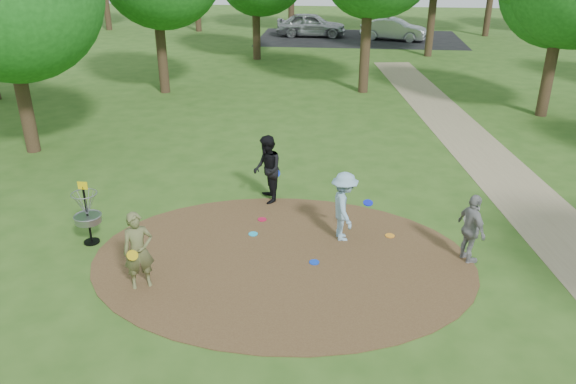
# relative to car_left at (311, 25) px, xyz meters

# --- Properties ---
(ground) EXTENTS (100.00, 100.00, 0.00)m
(ground) POSITION_rel_car_left_xyz_m (1.43, -30.41, -0.83)
(ground) COLOR #2D5119
(ground) RESTS_ON ground
(dirt_clearing) EXTENTS (8.40, 8.40, 0.02)m
(dirt_clearing) POSITION_rel_car_left_xyz_m (1.43, -30.41, -0.82)
(dirt_clearing) COLOR #47301C
(dirt_clearing) RESTS_ON ground
(footpath) EXTENTS (7.55, 39.89, 0.01)m
(footpath) POSITION_rel_car_left_xyz_m (7.93, -28.41, -0.82)
(footpath) COLOR #8C7A5B
(footpath) RESTS_ON ground
(parking_lot) EXTENTS (14.00, 8.00, 0.01)m
(parking_lot) POSITION_rel_car_left_xyz_m (3.43, -0.41, -0.82)
(parking_lot) COLOR black
(parking_lot) RESTS_ON ground
(player_observer_with_disc) EXTENTS (0.72, 0.63, 1.65)m
(player_observer_with_disc) POSITION_rel_car_left_xyz_m (-1.29, -31.72, -0.00)
(player_observer_with_disc) COLOR brown
(player_observer_with_disc) RESTS_ON ground
(player_throwing_with_disc) EXTENTS (1.08, 1.19, 1.67)m
(player_throwing_with_disc) POSITION_rel_car_left_xyz_m (2.73, -29.31, 0.01)
(player_throwing_with_disc) COLOR #89B1CC
(player_throwing_with_disc) RESTS_ON ground
(player_walking_with_disc) EXTENTS (0.92, 1.05, 1.83)m
(player_walking_with_disc) POSITION_rel_car_left_xyz_m (0.69, -27.45, 0.09)
(player_walking_with_disc) COLOR black
(player_walking_with_disc) RESTS_ON ground
(player_waiting_with_disc) EXTENTS (0.71, 1.00, 1.58)m
(player_waiting_with_disc) POSITION_rel_car_left_xyz_m (5.47, -30.02, -0.04)
(player_waiting_with_disc) COLOR gray
(player_waiting_with_disc) RESTS_ON ground
(disc_ground_cyan) EXTENTS (0.22, 0.22, 0.02)m
(disc_ground_cyan) POSITION_rel_car_left_xyz_m (0.61, -29.36, -0.80)
(disc_ground_cyan) COLOR #1CB0E1
(disc_ground_cyan) RESTS_ON dirt_clearing
(disc_ground_blue) EXTENTS (0.22, 0.22, 0.02)m
(disc_ground_blue) POSITION_rel_car_left_xyz_m (2.14, -30.49, -0.80)
(disc_ground_blue) COLOR #0C39D3
(disc_ground_blue) RESTS_ON dirt_clearing
(disc_ground_red) EXTENTS (0.22, 0.22, 0.02)m
(disc_ground_red) POSITION_rel_car_left_xyz_m (0.71, -28.59, -0.80)
(disc_ground_red) COLOR #B41238
(disc_ground_red) RESTS_ON dirt_clearing
(car_left) EXTENTS (4.88, 2.00, 1.66)m
(car_left) POSITION_rel_car_left_xyz_m (0.00, 0.00, 0.00)
(car_left) COLOR #9DA0A4
(car_left) RESTS_ON ground
(car_right) EXTENTS (4.64, 2.63, 1.45)m
(car_right) POSITION_rel_car_left_xyz_m (5.72, -0.93, -0.10)
(car_right) COLOR #A5A7AD
(car_right) RESTS_ON ground
(disc_ground_orange) EXTENTS (0.22, 0.22, 0.02)m
(disc_ground_orange) POSITION_rel_car_left_xyz_m (3.85, -29.11, -0.80)
(disc_ground_orange) COLOR orange
(disc_ground_orange) RESTS_ON dirt_clearing
(disc_golf_basket) EXTENTS (0.63, 0.63, 1.54)m
(disc_golf_basket) POSITION_rel_car_left_xyz_m (-3.07, -30.11, 0.05)
(disc_golf_basket) COLOR black
(disc_golf_basket) RESTS_ON ground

